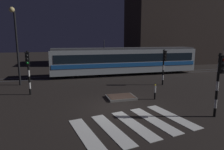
{
  "coord_description": "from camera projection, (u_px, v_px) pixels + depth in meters",
  "views": [
    {
      "loc": [
        -3.45,
        -11.17,
        4.22
      ],
      "look_at": [
        0.59,
        3.9,
        1.4
      ],
      "focal_mm": 31.63,
      "sensor_mm": 36.0,
      "label": 1
    }
  ],
  "objects": [
    {
      "name": "traffic_island",
      "position": [
        121.0,
        97.0,
        14.31
      ],
      "size": [
        2.01,
        1.55,
        0.18
      ],
      "color": "slate",
      "rests_on": "ground"
    },
    {
      "name": "traffic_light_corner_far_left",
      "position": [
        28.0,
        66.0,
        14.8
      ],
      "size": [
        0.36,
        0.42,
        3.39
      ],
      "color": "black",
      "rests_on": "ground"
    },
    {
      "name": "traffic_light_corner_near_right",
      "position": [
        220.0,
        76.0,
        10.43
      ],
      "size": [
        0.36,
        0.42,
        3.51
      ],
      "color": "black",
      "rests_on": "ground"
    },
    {
      "name": "street_lamp_trackside_left",
      "position": [
        16.0,
        37.0,
        17.49
      ],
      "size": [
        0.44,
        1.21,
        6.9
      ],
      "color": "black",
      "rests_on": "ground"
    },
    {
      "name": "crosswalk_zebra",
      "position": [
        133.0,
        124.0,
        9.91
      ],
      "size": [
        6.26,
        4.71,
        0.02
      ],
      "color": "silver",
      "rests_on": "ground"
    },
    {
      "name": "tram",
      "position": [
        125.0,
        60.0,
        23.71
      ],
      "size": [
        17.66,
        2.58,
        4.15
      ],
      "color": "#B2BCC1",
      "rests_on": "ground"
    },
    {
      "name": "rail_near",
      "position": [
        92.0,
        77.0,
        22.26
      ],
      "size": [
        80.0,
        0.12,
        0.03
      ],
      "primitive_type": "cube",
      "color": "#59595E",
      "rests_on": "ground"
    },
    {
      "name": "traffic_light_corner_far_right",
      "position": [
        164.0,
        62.0,
        18.1
      ],
      "size": [
        0.36,
        0.42,
        3.31
      ],
      "color": "black",
      "rests_on": "ground"
    },
    {
      "name": "building_backdrop",
      "position": [
        172.0,
        28.0,
        35.22
      ],
      "size": [
        15.54,
        8.0,
        12.49
      ],
      "primitive_type": "cube",
      "color": "#382D28",
      "rests_on": "ground"
    },
    {
      "name": "bollard_island_edge",
      "position": [
        155.0,
        92.0,
        14.0
      ],
      "size": [
        0.12,
        0.12,
        1.11
      ],
      "color": "black",
      "rests_on": "ground"
    },
    {
      "name": "ground_plane",
      "position": [
        119.0,
        108.0,
        12.25
      ],
      "size": [
        120.0,
        120.0,
        0.0
      ],
      "primitive_type": "plane",
      "color": "black"
    },
    {
      "name": "rail_far",
      "position": [
        90.0,
        75.0,
        23.63
      ],
      "size": [
        80.0,
        0.12,
        0.03
      ],
      "primitive_type": "cube",
      "color": "#59595E",
      "rests_on": "ground"
    }
  ]
}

